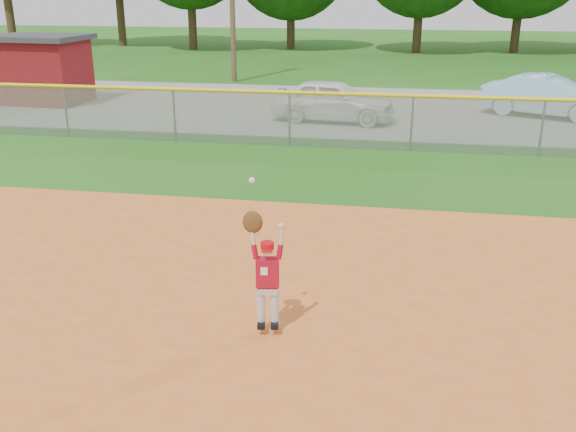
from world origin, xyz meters
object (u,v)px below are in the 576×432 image
(car_white_a, at_px, (333,100))
(car_blue, at_px, (548,96))
(utility_shed, at_px, (42,69))
(ballplayer, at_px, (265,270))

(car_white_a, distance_m, car_blue, 7.33)
(car_blue, xyz_separation_m, utility_shed, (-18.21, -0.32, 0.56))
(car_white_a, xyz_separation_m, ballplayer, (0.60, -13.72, 0.20))
(car_white_a, bearing_deg, utility_shed, 88.27)
(car_white_a, distance_m, ballplayer, 13.74)
(car_white_a, height_order, utility_shed, utility_shed)
(utility_shed, xyz_separation_m, ballplayer, (11.75, -15.39, -0.37))
(car_blue, bearing_deg, utility_shed, 115.18)
(car_blue, xyz_separation_m, ballplayer, (-6.46, -15.71, 0.19))
(car_white_a, xyz_separation_m, utility_shed, (-11.15, 1.67, 0.58))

